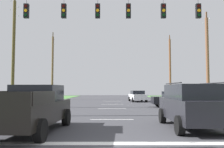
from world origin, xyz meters
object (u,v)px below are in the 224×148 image
pickup_truck (32,108)px  distant_car_crossing_white (137,96)px  utility_pole_far_left (52,66)px  utility_pole_mid_right (207,61)px  overhead_signal_span (111,42)px  distant_car_oncoming (174,99)px  utility_pole_mid_left (13,50)px  utility_pole_far_right (169,68)px  suv_black (191,105)px

pickup_truck → distant_car_crossing_white: (6.82, 22.99, -0.18)m
utility_pole_far_left → utility_pole_mid_right: bearing=-40.0°
overhead_signal_span → pickup_truck: 7.52m
overhead_signal_span → distant_car_crossing_white: size_ratio=4.07×
pickup_truck → distant_car_oncoming: size_ratio=1.27×
utility_pole_far_left → distant_car_crossing_white: bearing=-22.5°
distant_car_oncoming → utility_pole_mid_left: utility_pole_mid_left is taller
utility_pole_mid_left → utility_pole_far_left: size_ratio=0.99×
overhead_signal_span → distant_car_oncoming: 10.57m
utility_pole_far_right → distant_car_oncoming: bearing=-102.6°
suv_black → distant_car_oncoming: (2.45, 12.29, -0.27)m
suv_black → utility_pole_mid_left: (-13.03, 11.71, 4.40)m
pickup_truck → suv_black: suv_black is taller
distant_car_crossing_white → utility_pole_far_right: bearing=43.6°
distant_car_crossing_white → suv_black: bearing=-89.8°
overhead_signal_span → utility_pole_far_right: (9.53, 23.14, 0.23)m
distant_car_crossing_white → utility_pole_far_right: utility_pole_far_right is taller
utility_pole_mid_left → suv_black: bearing=-41.9°
utility_pole_mid_right → utility_pole_far_left: size_ratio=0.84×
utility_pole_mid_left → utility_pole_far_left: 15.91m
utility_pole_far_left → overhead_signal_span: bearing=-67.2°
overhead_signal_span → distant_car_oncoming: size_ratio=4.20×
utility_pole_far_right → utility_pole_mid_left: utility_pole_mid_left is taller
utility_pole_mid_right → utility_pole_mid_left: size_ratio=0.84×
distant_car_oncoming → utility_pole_mid_left: size_ratio=0.39×
overhead_signal_span → distant_car_oncoming: overhead_signal_span is taller
suv_black → distant_car_oncoming: suv_black is taller
utility_pole_mid_left → utility_pole_far_left: (-0.25, 15.91, -0.06)m
distant_car_oncoming → utility_pole_mid_left: (-15.48, -0.58, 4.67)m
suv_black → distant_car_crossing_white: (-0.06, 22.14, -0.27)m
pickup_truck → utility_pole_mid_left: (-6.14, 12.57, 4.49)m
distant_car_oncoming → utility_pole_far_left: bearing=135.8°
utility_pole_mid_right → utility_pole_far_right: size_ratio=0.87×
utility_pole_mid_left → utility_pole_mid_right: bearing=0.3°
pickup_truck → utility_pole_far_right: size_ratio=0.52×
suv_black → distant_car_oncoming: size_ratio=1.12×
utility_pole_mid_right → distant_car_crossing_white: bearing=118.6°
distant_car_oncoming → suv_black: bearing=-101.3°
utility_pole_mid_right → utility_pole_far_right: utility_pole_far_right is taller
suv_black → utility_pole_mid_left: 18.06m
utility_pole_far_left → pickup_truck: bearing=-77.3°
overhead_signal_span → suv_black: (3.62, -4.67, -3.82)m
utility_pole_far_right → utility_pole_far_left: bearing=-179.4°
distant_car_oncoming → utility_pole_mid_right: utility_pole_mid_right is taller
distant_car_crossing_white → utility_pole_mid_left: size_ratio=0.41×
distant_car_oncoming → utility_pole_far_right: size_ratio=0.41×
utility_pole_mid_right → suv_black: bearing=-115.3°
distant_car_crossing_white → distant_car_oncoming: size_ratio=1.03×
distant_car_crossing_white → distant_car_oncoming: bearing=-75.7°
overhead_signal_span → utility_pole_far_right: bearing=67.6°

